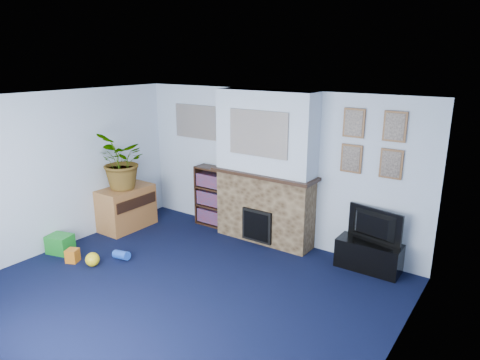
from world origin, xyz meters
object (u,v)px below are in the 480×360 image
Objects in this scene: tv_stand at (369,254)px; bookshelf at (212,197)px; sideboard at (127,208)px; television at (372,226)px.

bookshelf reaches higher than tv_stand.
sideboard is at bearing -139.57° from bookshelf.
sideboard is (-3.96, -0.88, 0.12)m from tv_stand.
television reaches higher than tv_stand.
bookshelf reaches higher than sideboard.
tv_stand is 0.83× the size of bookshelf.
bookshelf is at bearing 40.43° from sideboard.
bookshelf is at bearing 10.68° from television.
tv_stand is at bearing 101.83° from television.
tv_stand is 1.09× the size of television.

